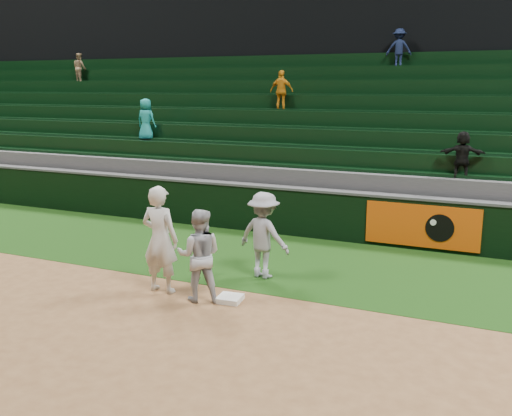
{
  "coord_description": "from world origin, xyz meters",
  "views": [
    {
      "loc": [
        4.67,
        -8.3,
        3.81
      ],
      "look_at": [
        -0.02,
        2.3,
        1.3
      ],
      "focal_mm": 40.0,
      "sensor_mm": 36.0,
      "label": 1
    }
  ],
  "objects_px": {
    "baserunner": "(199,255)",
    "base_coach": "(264,235)",
    "first_base": "(230,299)",
    "first_baseman": "(160,239)"
  },
  "relations": [
    {
      "from": "first_base",
      "to": "base_coach",
      "type": "xyz_separation_m",
      "value": [
        0.04,
        1.45,
        0.83
      ]
    },
    {
      "from": "base_coach",
      "to": "baserunner",
      "type": "bearing_deg",
      "value": 82.31
    },
    {
      "from": "baserunner",
      "to": "base_coach",
      "type": "height_order",
      "value": "base_coach"
    },
    {
      "from": "first_base",
      "to": "base_coach",
      "type": "height_order",
      "value": "base_coach"
    },
    {
      "from": "first_base",
      "to": "baserunner",
      "type": "height_order",
      "value": "baserunner"
    },
    {
      "from": "base_coach",
      "to": "first_baseman",
      "type": "bearing_deg",
      "value": 57.84
    },
    {
      "from": "baserunner",
      "to": "first_base",
      "type": "bearing_deg",
      "value": 175.76
    },
    {
      "from": "baserunner",
      "to": "base_coach",
      "type": "distance_m",
      "value": 1.7
    },
    {
      "from": "first_baseman",
      "to": "base_coach",
      "type": "xyz_separation_m",
      "value": [
        1.44,
        1.51,
        -0.13
      ]
    },
    {
      "from": "first_base",
      "to": "first_baseman",
      "type": "xyz_separation_m",
      "value": [
        -1.4,
        -0.06,
        0.96
      ]
    }
  ]
}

